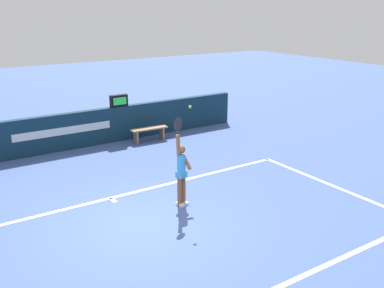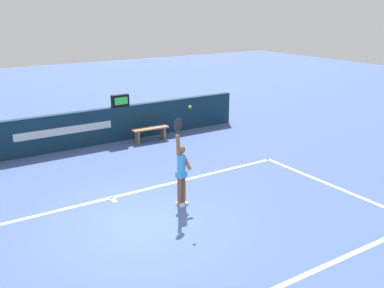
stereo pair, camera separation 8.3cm
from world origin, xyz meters
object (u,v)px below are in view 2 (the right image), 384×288
(speed_display, at_px, (120,101))
(courtside_bench_near, at_px, (150,131))
(tennis_ball, at_px, (190,107))
(tennis_player, at_px, (181,170))

(speed_display, distance_m, courtside_bench_near, 1.56)
(tennis_ball, distance_m, courtside_bench_near, 6.20)
(tennis_player, distance_m, tennis_ball, 1.63)
(courtside_bench_near, bearing_deg, speed_display, 141.62)
(speed_display, relative_size, courtside_bench_near, 0.46)
(tennis_ball, xyz_separation_m, courtside_bench_near, (1.78, 5.53, -2.18))
(speed_display, height_order, tennis_ball, tennis_ball)
(speed_display, xyz_separation_m, tennis_ball, (-0.93, -6.20, 1.05))
(speed_display, bearing_deg, tennis_ball, -98.51)
(tennis_ball, bearing_deg, tennis_player, 120.86)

